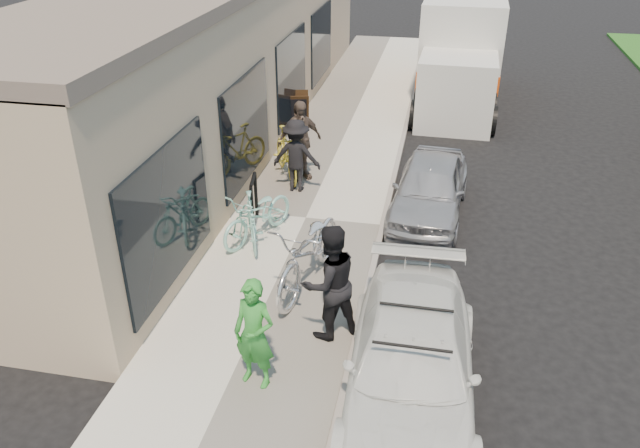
{
  "coord_description": "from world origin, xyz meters",
  "views": [
    {
      "loc": [
        0.48,
        -7.82,
        6.11
      ],
      "look_at": [
        -1.34,
        1.19,
        1.05
      ],
      "focal_mm": 35.0,
      "sensor_mm": 36.0,
      "label": 1
    }
  ],
  "objects_px": {
    "cruiser_bike_b": "(258,215)",
    "woman_rider": "(254,334)",
    "sandwich_board": "(298,111)",
    "sedan_silver": "(430,188)",
    "cruiser_bike_a": "(251,220)",
    "bystander_b": "(300,141)",
    "sedan_white": "(411,363)",
    "moving_truck": "(460,56)",
    "man_standing": "(330,282)",
    "tandem_bike": "(310,251)",
    "bike_rack": "(254,196)",
    "bystander_a": "(296,156)",
    "cruiser_bike_c": "(286,154)"
  },
  "relations": [
    {
      "from": "sandwich_board",
      "to": "tandem_bike",
      "type": "bearing_deg",
      "value": -89.57
    },
    {
      "from": "cruiser_bike_c",
      "to": "bystander_a",
      "type": "xyz_separation_m",
      "value": [
        0.39,
        -0.63,
        0.25
      ]
    },
    {
      "from": "moving_truck",
      "to": "bystander_b",
      "type": "bearing_deg",
      "value": -114.09
    },
    {
      "from": "cruiser_bike_a",
      "to": "bystander_b",
      "type": "relative_size",
      "value": 0.85
    },
    {
      "from": "sandwich_board",
      "to": "sedan_silver",
      "type": "relative_size",
      "value": 0.28
    },
    {
      "from": "woman_rider",
      "to": "sedan_white",
      "type": "bearing_deg",
      "value": 20.58
    },
    {
      "from": "cruiser_bike_a",
      "to": "cruiser_bike_b",
      "type": "distance_m",
      "value": 0.21
    },
    {
      "from": "woman_rider",
      "to": "bystander_a",
      "type": "distance_m",
      "value": 6.03
    },
    {
      "from": "moving_truck",
      "to": "bystander_a",
      "type": "relative_size",
      "value": 3.97
    },
    {
      "from": "sedan_silver",
      "to": "moving_truck",
      "type": "bearing_deg",
      "value": 90.91
    },
    {
      "from": "sandwich_board",
      "to": "sedan_white",
      "type": "distance_m",
      "value": 10.19
    },
    {
      "from": "sandwich_board",
      "to": "moving_truck",
      "type": "xyz_separation_m",
      "value": [
        4.23,
        4.01,
        0.71
      ]
    },
    {
      "from": "sedan_white",
      "to": "moving_truck",
      "type": "xyz_separation_m",
      "value": [
        0.49,
        13.48,
        0.77
      ]
    },
    {
      "from": "cruiser_bike_a",
      "to": "bystander_b",
      "type": "bearing_deg",
      "value": 63.72
    },
    {
      "from": "sedan_white",
      "to": "man_standing",
      "type": "bearing_deg",
      "value": 141.01
    },
    {
      "from": "moving_truck",
      "to": "cruiser_bike_a",
      "type": "bearing_deg",
      "value": -108.28
    },
    {
      "from": "moving_truck",
      "to": "cruiser_bike_a",
      "type": "distance_m",
      "value": 10.84
    },
    {
      "from": "bike_rack",
      "to": "cruiser_bike_a",
      "type": "bearing_deg",
      "value": -77.36
    },
    {
      "from": "moving_truck",
      "to": "cruiser_bike_c",
      "type": "bearing_deg",
      "value": -116.23
    },
    {
      "from": "sedan_silver",
      "to": "woman_rider",
      "type": "distance_m",
      "value": 6.0
    },
    {
      "from": "sandwich_board",
      "to": "tandem_bike",
      "type": "height_order",
      "value": "tandem_bike"
    },
    {
      "from": "sandwich_board",
      "to": "woman_rider",
      "type": "xyz_separation_m",
      "value": [
        1.71,
        -9.73,
        0.29
      ]
    },
    {
      "from": "cruiser_bike_b",
      "to": "woman_rider",
      "type": "bearing_deg",
      "value": -49.72
    },
    {
      "from": "cruiser_bike_c",
      "to": "sedan_white",
      "type": "bearing_deg",
      "value": -90.14
    },
    {
      "from": "bike_rack",
      "to": "sedan_white",
      "type": "relative_size",
      "value": 0.23
    },
    {
      "from": "sedan_silver",
      "to": "bystander_b",
      "type": "height_order",
      "value": "bystander_b"
    },
    {
      "from": "bike_rack",
      "to": "sedan_white",
      "type": "xyz_separation_m",
      "value": [
        3.35,
        -4.04,
        -0.13
      ]
    },
    {
      "from": "woman_rider",
      "to": "man_standing",
      "type": "distance_m",
      "value": 1.44
    },
    {
      "from": "sedan_white",
      "to": "cruiser_bike_c",
      "type": "bearing_deg",
      "value": 115.38
    },
    {
      "from": "cruiser_bike_a",
      "to": "woman_rider",
      "type": "bearing_deg",
      "value": -94.06
    },
    {
      "from": "moving_truck",
      "to": "tandem_bike",
      "type": "xyz_separation_m",
      "value": [
        -2.31,
        -11.31,
        -0.58
      ]
    },
    {
      "from": "tandem_bike",
      "to": "bystander_b",
      "type": "xyz_separation_m",
      "value": [
        -1.13,
        4.14,
        0.27
      ]
    },
    {
      "from": "cruiser_bike_c",
      "to": "bystander_b",
      "type": "height_order",
      "value": "bystander_b"
    },
    {
      "from": "tandem_bike",
      "to": "cruiser_bike_a",
      "type": "relative_size",
      "value": 1.57
    },
    {
      "from": "cruiser_bike_b",
      "to": "bystander_a",
      "type": "relative_size",
      "value": 1.16
    },
    {
      "from": "bystander_b",
      "to": "cruiser_bike_a",
      "type": "bearing_deg",
      "value": -135.45
    },
    {
      "from": "cruiser_bike_a",
      "to": "bystander_a",
      "type": "relative_size",
      "value": 0.96
    },
    {
      "from": "sedan_silver",
      "to": "bystander_a",
      "type": "distance_m",
      "value": 2.92
    },
    {
      "from": "sedan_silver",
      "to": "tandem_bike",
      "type": "relative_size",
      "value": 1.45
    },
    {
      "from": "sandwich_board",
      "to": "cruiser_bike_b",
      "type": "distance_m",
      "value": 6.0
    },
    {
      "from": "bystander_b",
      "to": "bike_rack",
      "type": "bearing_deg",
      "value": -140.9
    },
    {
      "from": "bystander_b",
      "to": "cruiser_bike_b",
      "type": "bearing_deg",
      "value": -134.19
    },
    {
      "from": "cruiser_bike_a",
      "to": "sedan_white",
      "type": "bearing_deg",
      "value": -68.07
    },
    {
      "from": "bike_rack",
      "to": "man_standing",
      "type": "xyz_separation_m",
      "value": [
        2.08,
        -3.09,
        0.32
      ]
    },
    {
      "from": "sedan_white",
      "to": "bystander_a",
      "type": "relative_size",
      "value": 2.64
    },
    {
      "from": "sedan_white",
      "to": "bystander_b",
      "type": "relative_size",
      "value": 2.33
    },
    {
      "from": "sandwich_board",
      "to": "bystander_b",
      "type": "bearing_deg",
      "value": -90.22
    },
    {
      "from": "bike_rack",
      "to": "cruiser_bike_b",
      "type": "distance_m",
      "value": 0.6
    },
    {
      "from": "moving_truck",
      "to": "man_standing",
      "type": "relative_size",
      "value": 3.51
    },
    {
      "from": "sedan_white",
      "to": "cruiser_bike_b",
      "type": "distance_m",
      "value": 4.68
    }
  ]
}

